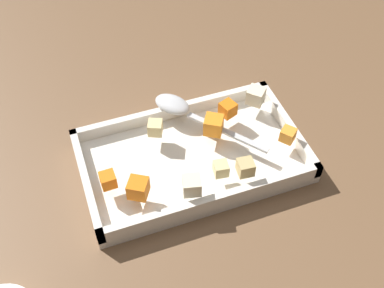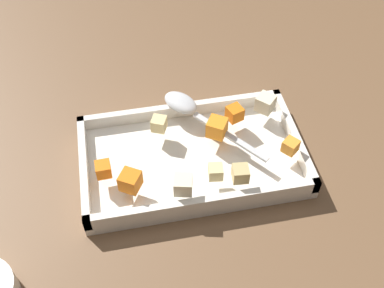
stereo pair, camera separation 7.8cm
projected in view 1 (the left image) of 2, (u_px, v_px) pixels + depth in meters
ground_plane at (187, 168)px, 0.81m from camera, size 4.00×4.00×0.00m
baking_dish at (192, 159)px, 0.81m from camera, size 0.37×0.22×0.04m
carrot_chunk_under_handle at (108, 180)px, 0.73m from camera, size 0.02×0.02×0.02m
carrot_chunk_corner_nw at (138, 188)px, 0.72m from camera, size 0.04×0.04×0.03m
carrot_chunk_center at (288, 135)px, 0.79m from camera, size 0.03×0.03×0.02m
carrot_chunk_heap_side at (214, 125)px, 0.80m from camera, size 0.04×0.04×0.03m
carrot_chunk_far_left at (228, 109)px, 0.83m from camera, size 0.03×0.03×0.02m
potato_chunk_near_right at (155, 128)px, 0.80m from camera, size 0.03×0.03×0.02m
potato_chunk_heap_top at (245, 167)px, 0.74m from camera, size 0.03×0.03×0.02m
potato_chunk_corner_sw at (221, 169)px, 0.74m from camera, size 0.02×0.02×0.02m
potato_chunk_far_right at (192, 185)px, 0.72m from camera, size 0.03×0.03×0.03m
potato_chunk_near_left at (256, 96)px, 0.85m from camera, size 0.04×0.04×0.03m
serving_spoon at (179, 108)px, 0.83m from camera, size 0.16×0.19×0.02m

